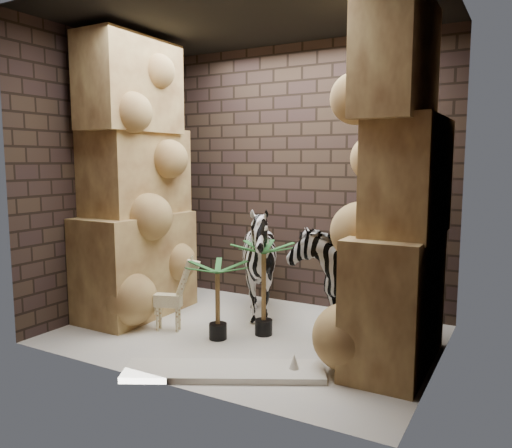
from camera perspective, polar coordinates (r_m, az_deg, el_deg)
The scene contains 14 objects.
floor at distance 4.98m, azimuth -1.05°, elevation -12.48°, with size 3.50×3.50×0.00m, color beige.
ceiling at distance 4.87m, azimuth -1.14°, elevation 22.96°, with size 3.50×3.50×0.00m, color black.
wall_back at distance 5.81m, azimuth 5.15°, elevation 5.43°, with size 3.50×3.50×0.00m, color #33251C.
wall_front at distance 3.67m, azimuth -11.00°, elevation 4.31°, with size 3.50×3.50×0.00m, color #33251C.
wall_left at distance 5.77m, azimuth -16.34°, elevation 5.16°, with size 3.00×3.00×0.00m, color #33251C.
wall_right at distance 4.10m, azimuth 20.60°, elevation 4.27°, with size 3.00×3.00×0.00m, color #33251C.
rock_pillar_left at distance 5.53m, azimuth -13.78°, elevation 5.16°, with size 0.68×1.30×3.00m, color #D3B86B, non-canonical shape.
rock_pillar_right at distance 4.16m, azimuth 16.10°, elevation 4.49°, with size 0.58×1.25×3.00m, color #D3B86B, non-canonical shape.
zebra_right at distance 4.90m, azimuth 9.99°, elevation -4.93°, with size 0.60×1.11×1.31m, color white.
zebra_left at distance 5.25m, azimuth 0.45°, elevation -5.08°, with size 1.00×1.24×1.12m, color white.
giraffe_toy at distance 5.05m, azimuth -10.05°, elevation -7.68°, with size 0.40×0.13×0.78m, color beige, non-canonical shape.
palm_front at distance 4.83m, azimuth 0.88°, elevation -7.41°, with size 0.36×0.36×0.91m, color #1B491A, non-canonical shape.
palm_back at distance 4.76m, azimuth -4.41°, elevation -8.70°, with size 0.36×0.36×0.75m, color #1B491A, non-canonical shape.
surfboard at distance 4.12m, azimuth -3.65°, elevation -16.42°, with size 1.58×0.39×0.05m, color white.
Camera 1 is at (2.36, -4.05, 1.68)m, focal length 35.00 mm.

